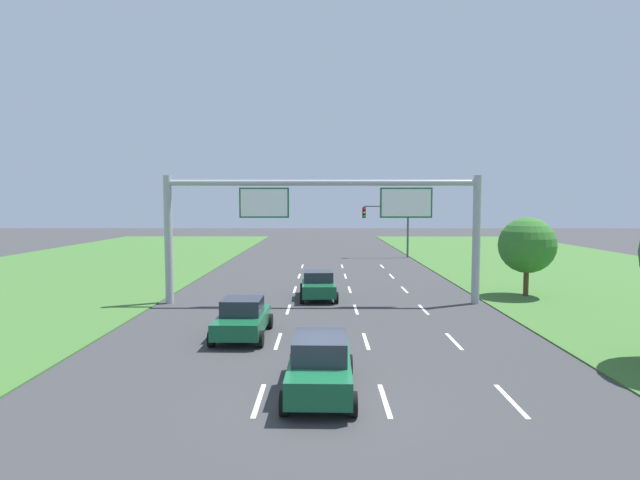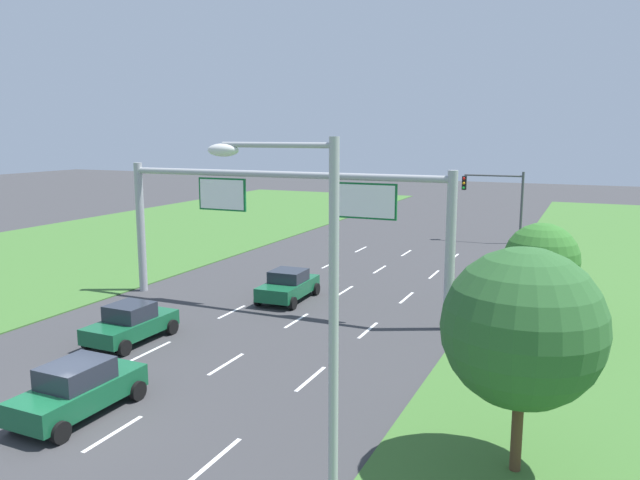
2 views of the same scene
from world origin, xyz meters
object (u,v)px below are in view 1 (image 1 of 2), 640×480
at_px(car_near_red, 320,364).
at_px(sign_gantry, 325,215).
at_px(car_mid_lane, 318,285).
at_px(traffic_light_mast, 389,220).
at_px(car_lead_silver, 243,318).
at_px(roadside_tree_mid, 527,245).

distance_m(car_near_red, sign_gantry, 13.67).
height_order(car_mid_lane, traffic_light_mast, traffic_light_mast).
height_order(car_lead_silver, roadside_tree_mid, roadside_tree_mid).
bearing_deg(traffic_light_mast, car_lead_silver, -108.08).
height_order(car_near_red, car_lead_silver, car_near_red).
xyz_separation_m(car_near_red, car_lead_silver, (-3.20, 6.08, -0.06)).
height_order(car_mid_lane, roadside_tree_mid, roadside_tree_mid).
xyz_separation_m(sign_gantry, roadside_tree_mid, (11.84, 2.04, -1.83)).
bearing_deg(traffic_light_mast, sign_gantry, -105.57).
distance_m(sign_gantry, roadside_tree_mid, 12.15).
bearing_deg(car_lead_silver, traffic_light_mast, 72.95).
bearing_deg(car_near_red, car_lead_silver, 118.84).
height_order(car_lead_silver, sign_gantry, sign_gantry).
height_order(car_near_red, car_mid_lane, car_near_red).
bearing_deg(roadside_tree_mid, traffic_light_mast, 103.35).
bearing_deg(sign_gantry, roadside_tree_mid, 9.79).
bearing_deg(roadside_tree_mid, sign_gantry, -170.21).
xyz_separation_m(car_near_red, roadside_tree_mid, (12.05, 15.10, 2.20)).
relative_size(car_near_red, traffic_light_mast, 0.76).
bearing_deg(traffic_light_mast, car_mid_lane, -107.45).
distance_m(traffic_light_mast, roadside_tree_mid, 22.47).
xyz_separation_m(car_lead_silver, car_mid_lane, (3.03, 8.45, 0.00)).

